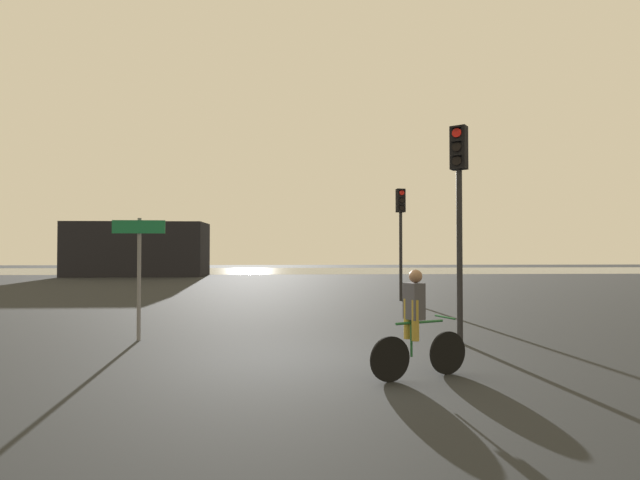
# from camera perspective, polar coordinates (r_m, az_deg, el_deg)

# --- Properties ---
(ground_plane) EXTENTS (120.00, 120.00, 0.00)m
(ground_plane) POSITION_cam_1_polar(r_m,az_deg,el_deg) (8.84, -1.75, -13.66)
(ground_plane) COLOR black
(water_strip) EXTENTS (80.00, 16.00, 0.01)m
(water_strip) POSITION_cam_1_polar(r_m,az_deg,el_deg) (48.56, -2.54, -3.51)
(water_strip) COLOR slate
(water_strip) RESTS_ON ground
(distant_building) EXTENTS (10.15, 4.00, 4.07)m
(distant_building) POSITION_cam_1_polar(r_m,az_deg,el_deg) (40.36, -20.09, -1.01)
(distant_building) COLOR black
(distant_building) RESTS_ON ground
(traffic_light_near_right) EXTENTS (0.41, 0.42, 4.49)m
(traffic_light_near_right) POSITION_cam_1_polar(r_m,az_deg,el_deg) (10.76, 15.61, 5.29)
(traffic_light_near_right) COLOR black
(traffic_light_near_right) RESTS_ON ground
(traffic_light_far_right) EXTENTS (0.36, 0.37, 4.29)m
(traffic_light_far_right) POSITION_cam_1_polar(r_m,az_deg,el_deg) (19.36, 9.21, 1.97)
(traffic_light_far_right) COLOR black
(traffic_light_far_right) RESTS_ON ground
(direction_sign_post) EXTENTS (1.10, 0.12, 2.60)m
(direction_sign_post) POSITION_cam_1_polar(r_m,az_deg,el_deg) (11.25, -19.99, -2.21)
(direction_sign_post) COLOR slate
(direction_sign_post) RESTS_ON ground
(cyclist) EXTENTS (1.59, 0.75, 1.62)m
(cyclist) POSITION_cam_1_polar(r_m,az_deg,el_deg) (7.66, 10.93, -9.32)
(cyclist) COLOR black
(cyclist) RESTS_ON ground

